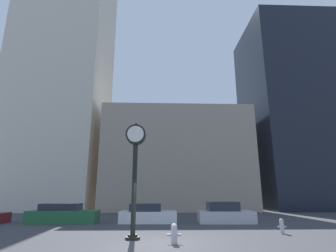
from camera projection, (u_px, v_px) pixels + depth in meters
ground_plane at (160, 244)px, 10.69m from camera, size 200.00×200.00×0.00m
building_tall_tower at (67, 61)px, 38.65m from camera, size 11.61×12.00×41.95m
building_storefront_row at (176, 161)px, 35.55m from camera, size 18.24×12.00×12.47m
building_glass_modern at (297, 113)px, 37.97m from camera, size 13.52×12.00×26.71m
street_clock at (135, 159)px, 12.68m from camera, size 0.98×0.68×5.44m
car_green at (63, 215)px, 18.45m from camera, size 4.73×1.88×1.33m
car_white at (148, 215)px, 18.58m from camera, size 4.00×1.86×1.31m
car_silver at (225, 214)px, 18.50m from camera, size 3.91×1.93×1.45m
fire_hydrant_near at (174, 233)px, 10.90m from camera, size 0.62×0.27×0.79m
fire_hydrant_far at (282, 226)px, 13.58m from camera, size 0.47×0.20×0.74m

